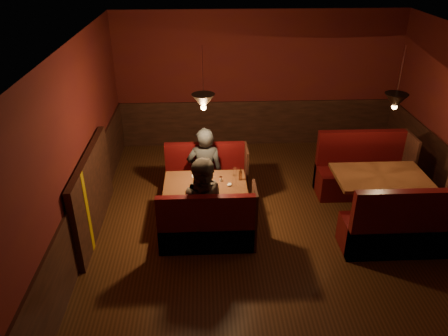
{
  "coord_description": "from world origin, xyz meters",
  "views": [
    {
      "loc": [
        -1.16,
        -5.47,
        4.18
      ],
      "look_at": [
        -0.87,
        0.55,
        0.95
      ],
      "focal_mm": 35.0,
      "sensor_mm": 36.0,
      "label": 1
    }
  ],
  "objects_px": {
    "second_table": "(379,187)",
    "second_bench_near": "(400,231)",
    "main_bench_near": "(208,230)",
    "diner_a": "(205,155)",
    "main_table": "(206,191)",
    "second_bench_far": "(361,174)",
    "diner_b": "(206,193)",
    "main_bench_far": "(207,180)"
  },
  "relations": [
    {
      "from": "second_table",
      "to": "second_bench_near",
      "type": "height_order",
      "value": "second_bench_near"
    },
    {
      "from": "main_table",
      "to": "diner_a",
      "type": "height_order",
      "value": "diner_a"
    },
    {
      "from": "diner_a",
      "to": "diner_b",
      "type": "xyz_separation_m",
      "value": [
        0.02,
        -1.26,
        0.02
      ]
    },
    {
      "from": "main_table",
      "to": "main_bench_far",
      "type": "distance_m",
      "value": 0.78
    },
    {
      "from": "second_bench_far",
      "to": "diner_a",
      "type": "height_order",
      "value": "diner_a"
    },
    {
      "from": "second_bench_near",
      "to": "diner_b",
      "type": "xyz_separation_m",
      "value": [
        -2.81,
        0.36,
        0.51
      ]
    },
    {
      "from": "main_bench_near",
      "to": "second_table",
      "type": "distance_m",
      "value": 2.85
    },
    {
      "from": "main_bench_far",
      "to": "second_bench_near",
      "type": "xyz_separation_m",
      "value": [
        2.79,
        -1.71,
        0.05
      ]
    },
    {
      "from": "second_table",
      "to": "diner_b",
      "type": "height_order",
      "value": "diner_b"
    },
    {
      "from": "second_bench_near",
      "to": "main_bench_far",
      "type": "bearing_deg",
      "value": 148.48
    },
    {
      "from": "main_bench_far",
      "to": "second_bench_far",
      "type": "bearing_deg",
      "value": 0.24
    },
    {
      "from": "diner_a",
      "to": "diner_b",
      "type": "bearing_deg",
      "value": 92.9
    },
    {
      "from": "main_table",
      "to": "second_bench_near",
      "type": "relative_size",
      "value": 0.82
    },
    {
      "from": "second_bench_near",
      "to": "diner_a",
      "type": "bearing_deg",
      "value": 150.12
    },
    {
      "from": "second_bench_far",
      "to": "diner_b",
      "type": "xyz_separation_m",
      "value": [
        -2.81,
        -1.37,
        0.51
      ]
    },
    {
      "from": "main_bench_far",
      "to": "diner_b",
      "type": "height_order",
      "value": "diner_b"
    },
    {
      "from": "main_table",
      "to": "second_bench_far",
      "type": "bearing_deg",
      "value": 15.0
    },
    {
      "from": "main_table",
      "to": "second_table",
      "type": "bearing_deg",
      "value": -2.27
    },
    {
      "from": "second_bench_near",
      "to": "diner_b",
      "type": "distance_m",
      "value": 2.88
    },
    {
      "from": "second_table",
      "to": "second_bench_near",
      "type": "bearing_deg",
      "value": -87.8
    },
    {
      "from": "main_table",
      "to": "second_table",
      "type": "xyz_separation_m",
      "value": [
        2.78,
        -0.11,
        0.06
      ]
    },
    {
      "from": "main_bench_far",
      "to": "second_bench_far",
      "type": "height_order",
      "value": "second_bench_far"
    },
    {
      "from": "second_bench_far",
      "to": "diner_b",
      "type": "bearing_deg",
      "value": -154.05
    },
    {
      "from": "second_bench_far",
      "to": "diner_a",
      "type": "distance_m",
      "value": 2.87
    },
    {
      "from": "main_bench_near",
      "to": "diner_a",
      "type": "relative_size",
      "value": 0.84
    },
    {
      "from": "second_bench_far",
      "to": "second_table",
      "type": "bearing_deg",
      "value": -92.2
    },
    {
      "from": "second_table",
      "to": "second_bench_far",
      "type": "relative_size",
      "value": 0.9
    },
    {
      "from": "main_table",
      "to": "diner_a",
      "type": "relative_size",
      "value": 0.77
    },
    {
      "from": "main_bench_far",
      "to": "second_bench_far",
      "type": "distance_m",
      "value": 2.8
    },
    {
      "from": "second_table",
      "to": "second_bench_far",
      "type": "distance_m",
      "value": 0.9
    },
    {
      "from": "second_bench_near",
      "to": "diner_b",
      "type": "bearing_deg",
      "value": 172.7
    },
    {
      "from": "second_bench_near",
      "to": "diner_a",
      "type": "distance_m",
      "value": 3.29
    },
    {
      "from": "diner_a",
      "to": "diner_b",
      "type": "height_order",
      "value": "diner_b"
    },
    {
      "from": "second_table",
      "to": "second_bench_far",
      "type": "bearing_deg",
      "value": 87.8
    },
    {
      "from": "second_bench_near",
      "to": "diner_a",
      "type": "xyz_separation_m",
      "value": [
        -2.82,
        1.62,
        0.49
      ]
    },
    {
      "from": "main_table",
      "to": "diner_a",
      "type": "distance_m",
      "value": 0.72
    },
    {
      "from": "second_bench_far",
      "to": "second_bench_near",
      "type": "height_order",
      "value": "same"
    },
    {
      "from": "diner_a",
      "to": "main_bench_near",
      "type": "bearing_deg",
      "value": 93.39
    },
    {
      "from": "main_bench_far",
      "to": "main_table",
      "type": "bearing_deg",
      "value": -91.19
    },
    {
      "from": "main_bench_near",
      "to": "diner_b",
      "type": "relative_size",
      "value": 0.82
    },
    {
      "from": "main_bench_near",
      "to": "second_bench_far",
      "type": "relative_size",
      "value": 0.9
    },
    {
      "from": "second_table",
      "to": "diner_a",
      "type": "height_order",
      "value": "diner_a"
    }
  ]
}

